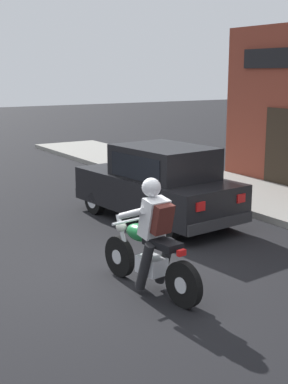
% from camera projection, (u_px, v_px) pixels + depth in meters
% --- Properties ---
extents(ground_plane, '(80.00, 80.00, 0.00)m').
position_uv_depth(ground_plane, '(134.00, 274.00, 8.14)').
color(ground_plane, black).
extents(sidewalk_curb, '(2.60, 22.00, 0.14)m').
position_uv_depth(sidewalk_curb, '(246.00, 193.00, 13.23)').
color(sidewalk_curb, gray).
rests_on(sidewalk_curb, ground).
extents(motorcycle_with_rider, '(0.62, 2.02, 1.62)m').
position_uv_depth(motorcycle_with_rider, '(150.00, 245.00, 7.36)').
color(motorcycle_with_rider, black).
rests_on(motorcycle_with_rider, ground).
extents(car_hatchback, '(1.97, 3.91, 1.57)m').
position_uv_depth(car_hatchback, '(158.00, 184.00, 10.88)').
color(car_hatchback, black).
rests_on(car_hatchback, ground).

